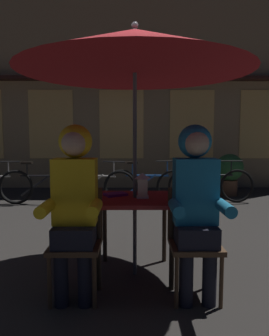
# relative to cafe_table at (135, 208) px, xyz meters

# --- Properties ---
(ground_plane) EXTENTS (60.00, 60.00, 0.00)m
(ground_plane) POSITION_rel_cafe_table_xyz_m (0.00, 0.00, -0.64)
(ground_plane) COLOR #2D2B28
(cafe_table) EXTENTS (0.72, 0.72, 0.74)m
(cafe_table) POSITION_rel_cafe_table_xyz_m (0.00, 0.00, 0.00)
(cafe_table) COLOR maroon
(cafe_table) RESTS_ON ground_plane
(patio_umbrella) EXTENTS (2.10, 2.10, 2.31)m
(patio_umbrella) POSITION_rel_cafe_table_xyz_m (0.00, 0.00, 1.42)
(patio_umbrella) COLOR #4C4C51
(patio_umbrella) RESTS_ON ground_plane
(lantern) EXTENTS (0.11, 0.11, 0.23)m
(lantern) POSITION_rel_cafe_table_xyz_m (0.07, -0.02, 0.22)
(lantern) COLOR white
(lantern) RESTS_ON cafe_table
(chair_left) EXTENTS (0.40, 0.40, 0.87)m
(chair_left) POSITION_rel_cafe_table_xyz_m (-0.48, -0.37, -0.15)
(chair_left) COLOR #513823
(chair_left) RESTS_ON ground_plane
(chair_right) EXTENTS (0.40, 0.40, 0.87)m
(chair_right) POSITION_rel_cafe_table_xyz_m (0.48, -0.37, -0.15)
(chair_right) COLOR #513823
(chair_right) RESTS_ON ground_plane
(person_left_hooded) EXTENTS (0.45, 0.56, 1.40)m
(person_left_hooded) POSITION_rel_cafe_table_xyz_m (-0.48, -0.43, 0.21)
(person_left_hooded) COLOR black
(person_left_hooded) RESTS_ON ground_plane
(person_right_hooded) EXTENTS (0.45, 0.56, 1.40)m
(person_right_hooded) POSITION_rel_cafe_table_xyz_m (0.48, -0.43, 0.21)
(person_right_hooded) COLOR black
(person_right_hooded) RESTS_ON ground_plane
(shopfront_building) EXTENTS (10.00, 0.93, 6.20)m
(shopfront_building) POSITION_rel_cafe_table_xyz_m (-0.29, 5.40, 2.45)
(shopfront_building) COLOR #937A56
(shopfront_building) RESTS_ON ground_plane
(bicycle_second) EXTENTS (1.68, 0.10, 0.84)m
(bicycle_second) POSITION_rel_cafe_table_xyz_m (-1.76, 3.18, -0.29)
(bicycle_second) COLOR black
(bicycle_second) RESTS_ON ground_plane
(bicycle_third) EXTENTS (1.64, 0.46, 0.84)m
(bicycle_third) POSITION_rel_cafe_table_xyz_m (-0.75, 3.18, -0.29)
(bicycle_third) COLOR black
(bicycle_third) RESTS_ON ground_plane
(bicycle_fourth) EXTENTS (1.68, 0.15, 0.84)m
(bicycle_fourth) POSITION_rel_cafe_table_xyz_m (0.26, 3.21, -0.29)
(bicycle_fourth) COLOR black
(bicycle_fourth) RESTS_ON ground_plane
(bicycle_fifth) EXTENTS (1.68, 0.14, 0.84)m
(bicycle_fifth) POSITION_rel_cafe_table_xyz_m (1.53, 3.27, -0.29)
(bicycle_fifth) COLOR black
(bicycle_fifth) RESTS_ON ground_plane
(book) EXTENTS (0.24, 0.22, 0.02)m
(book) POSITION_rel_cafe_table_xyz_m (-0.18, 0.09, 0.11)
(book) COLOR #661E7A
(book) RESTS_ON cafe_table
(potted_plant) EXTENTS (0.60, 0.60, 0.92)m
(potted_plant) POSITION_rel_cafe_table_xyz_m (2.12, 4.02, -0.09)
(potted_plant) COLOR brown
(potted_plant) RESTS_ON ground_plane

